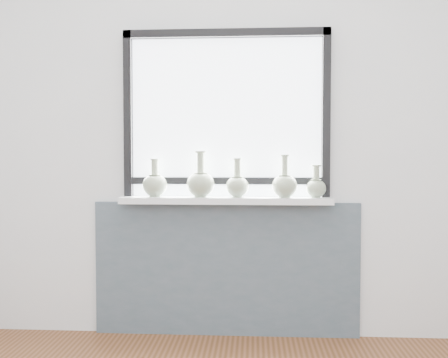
# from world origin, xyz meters

# --- Properties ---
(back_wall) EXTENTS (3.60, 0.02, 2.60)m
(back_wall) POSITION_xyz_m (0.00, 1.81, 1.30)
(back_wall) COLOR silver
(back_wall) RESTS_ON ground
(apron_panel) EXTENTS (1.70, 0.03, 0.86)m
(apron_panel) POSITION_xyz_m (0.00, 1.78, 0.43)
(apron_panel) COLOR #4D5664
(apron_panel) RESTS_ON ground
(windowsill) EXTENTS (1.32, 0.18, 0.04)m
(windowsill) POSITION_xyz_m (0.00, 1.71, 0.88)
(windowsill) COLOR silver
(windowsill) RESTS_ON apron_panel
(window) EXTENTS (1.30, 0.06, 1.05)m
(window) POSITION_xyz_m (0.00, 1.77, 1.44)
(window) COLOR black
(window) RESTS_ON windowsill
(vase_a) EXTENTS (0.16, 0.16, 0.24)m
(vase_a) POSITION_xyz_m (-0.45, 1.71, 0.98)
(vase_a) COLOR #96A689
(vase_a) RESTS_ON windowsill
(vase_b) EXTENTS (0.17, 0.17, 0.29)m
(vase_b) POSITION_xyz_m (-0.16, 1.70, 0.99)
(vase_b) COLOR #96A689
(vase_b) RESTS_ON windowsill
(vase_c) EXTENTS (0.14, 0.14, 0.24)m
(vase_c) POSITION_xyz_m (0.07, 1.70, 0.98)
(vase_c) COLOR #96A689
(vase_c) RESTS_ON windowsill
(vase_d) EXTENTS (0.16, 0.16, 0.27)m
(vase_d) POSITION_xyz_m (0.37, 1.69, 0.98)
(vase_d) COLOR #96A689
(vase_d) RESTS_ON windowsill
(vase_e) EXTENTS (0.12, 0.12, 0.20)m
(vase_e) POSITION_xyz_m (0.56, 1.70, 0.97)
(vase_e) COLOR #96A689
(vase_e) RESTS_ON windowsill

